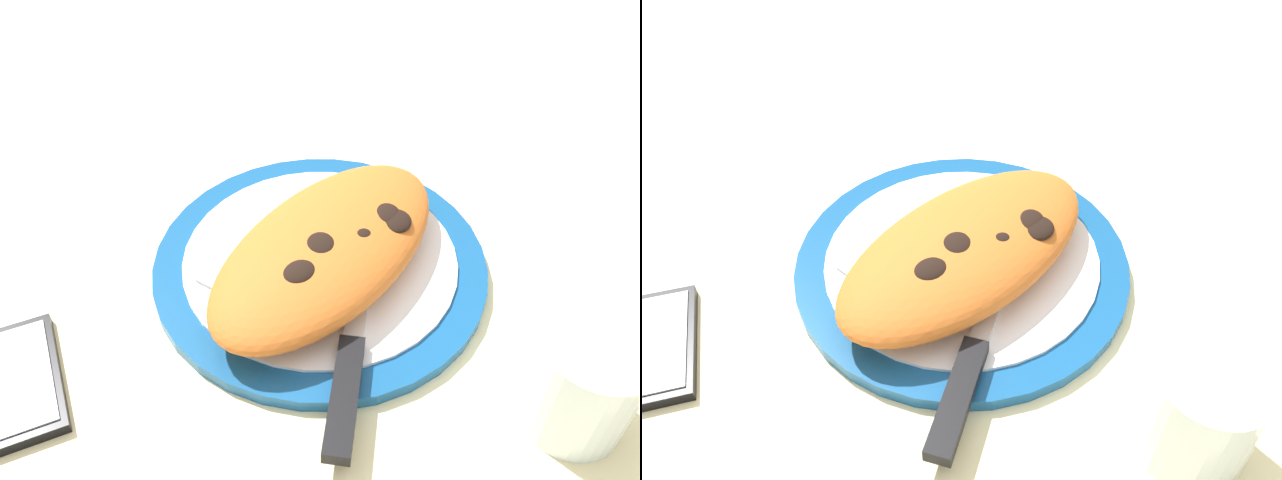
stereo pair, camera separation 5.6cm
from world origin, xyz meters
TOP-DOWN VIEW (x-y plane):
  - ground_plane at (0.00, 0.00)cm, footprint 150.00×150.00cm
  - plate at (0.00, 0.00)cm, footprint 29.59×29.59cm
  - calzone at (0.99, 1.24)cm, footprint 27.55×16.77cm
  - fork at (1.86, -6.39)cm, footprint 15.08×2.60cm
  - knife at (9.34, 7.53)cm, footprint 22.38×9.53cm
  - smartphone at (22.13, -14.53)cm, footprint 12.27×13.04cm
  - water_glass at (4.60, 23.16)cm, footprint 7.59×7.59cm

SIDE VIEW (x-z plane):
  - ground_plane at x=0.00cm, z-range -3.00..0.00cm
  - smartphone at x=22.13cm, z-range -0.02..1.14cm
  - plate at x=0.00cm, z-range -0.04..1.48cm
  - fork at x=1.86cm, z-range 1.53..1.93cm
  - knife at x=9.34cm, z-range 1.42..2.62cm
  - water_glass at x=4.60cm, z-range -0.58..7.85cm
  - calzone at x=0.99cm, z-range 1.49..6.50cm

